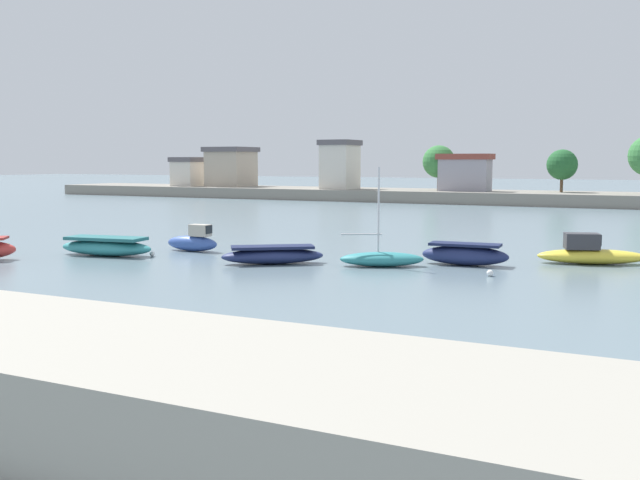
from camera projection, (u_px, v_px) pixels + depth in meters
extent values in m
ellipsoid|color=teal|center=(106.00, 248.00, 40.52)|extent=(5.77, 2.65, 0.86)
cube|color=#226367|center=(106.00, 238.00, 40.47)|extent=(4.63, 2.19, 0.18)
ellipsoid|color=#3856A8|center=(192.00, 243.00, 42.57)|extent=(3.39, 1.06, 0.89)
cube|color=#BCB2A3|center=(200.00, 230.00, 42.23)|extent=(1.19, 0.68, 0.67)
cube|color=black|center=(209.00, 230.00, 41.96)|extent=(0.08, 0.61, 0.47)
ellipsoid|color=navy|center=(273.00, 256.00, 37.27)|extent=(5.11, 4.26, 0.78)
cube|color=#161E41|center=(273.00, 247.00, 37.22)|extent=(4.13, 3.46, 0.14)
ellipsoid|color=teal|center=(382.00, 259.00, 36.38)|extent=(4.35, 3.06, 0.71)
cylinder|color=silver|center=(379.00, 210.00, 36.12)|extent=(0.10, 0.10, 4.20)
cylinder|color=#B7B7BC|center=(361.00, 234.00, 36.27)|extent=(1.86, 0.94, 0.08)
ellipsoid|color=navy|center=(465.00, 255.00, 36.81)|extent=(4.44, 1.73, 0.97)
cube|color=#161E41|center=(465.00, 245.00, 36.75)|extent=(3.56, 1.44, 0.13)
ellipsoid|color=yellow|center=(592.00, 256.00, 37.26)|extent=(5.61, 3.13, 0.75)
cube|color=#333338|center=(582.00, 241.00, 37.25)|extent=(1.90, 1.53, 0.80)
cube|color=black|center=(599.00, 240.00, 37.12)|extent=(0.37, 0.95, 0.56)
sphere|color=white|center=(152.00, 254.00, 40.22)|extent=(0.27, 0.27, 0.27)
sphere|color=yellow|center=(7.00, 246.00, 43.59)|extent=(0.34, 0.34, 0.34)
sphere|color=white|center=(490.00, 273.00, 33.26)|extent=(0.30, 0.30, 0.30)
cube|color=gray|center=(437.00, 196.00, 94.37)|extent=(117.79, 11.09, 1.47)
cube|color=beige|center=(187.00, 174.00, 110.01)|extent=(3.71, 3.62, 3.60)
cube|color=#565156|center=(187.00, 160.00, 109.78)|extent=(4.08, 3.98, 0.70)
cube|color=#B2A38E|center=(231.00, 169.00, 108.61)|extent=(5.63, 5.88, 5.07)
cube|color=#565156|center=(231.00, 149.00, 108.30)|extent=(6.19, 6.46, 0.70)
cube|color=beige|center=(340.00, 167.00, 98.26)|extent=(3.93, 4.82, 5.81)
cube|color=#565156|center=(340.00, 143.00, 97.91)|extent=(4.32, 5.30, 0.70)
cube|color=#99939E|center=(465.00, 175.00, 91.42)|extent=(6.08, 3.11, 3.92)
cube|color=brown|center=(465.00, 157.00, 91.18)|extent=(6.69, 3.43, 0.70)
cylinder|color=brown|center=(561.00, 185.00, 88.30)|extent=(0.36, 0.36, 1.83)
sphere|color=#235B2D|center=(562.00, 165.00, 88.04)|extent=(3.65, 3.65, 3.65)
cylinder|color=brown|center=(438.00, 182.00, 93.90)|extent=(0.36, 0.36, 2.00)
sphere|color=#387A3D|center=(439.00, 162.00, 93.62)|extent=(4.13, 4.13, 4.13)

